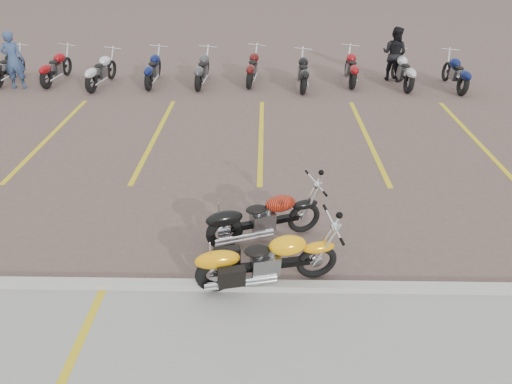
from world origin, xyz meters
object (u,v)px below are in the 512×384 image
at_px(person_a, 13,60).
at_px(person_b, 394,54).
at_px(flame_cruiser, 262,220).
at_px(yellow_cruiser, 264,261).

bearing_deg(person_a, person_b, -179.22).
bearing_deg(flame_cruiser, yellow_cruiser, -107.96).
relative_size(flame_cruiser, person_b, 1.10).
xyz_separation_m(flame_cruiser, person_b, (4.39, 9.94, 0.47)).
relative_size(yellow_cruiser, person_b, 1.20).
xyz_separation_m(yellow_cruiser, person_b, (4.35, 11.12, 0.45)).
bearing_deg(person_a, yellow_cruiser, 124.43).
distance_m(flame_cruiser, person_b, 10.88).
distance_m(person_a, person_b, 12.50).
bearing_deg(flame_cruiser, person_b, 46.28).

